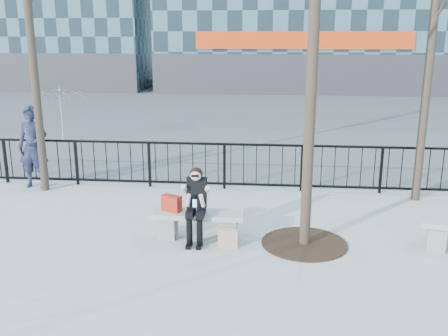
{
  "coord_description": "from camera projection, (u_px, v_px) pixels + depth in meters",
  "views": [
    {
      "loc": [
        1.27,
        -8.28,
        3.56
      ],
      "look_at": [
        0.4,
        0.8,
        1.1
      ],
      "focal_mm": 40.0,
      "sensor_mm": 36.0,
      "label": 1
    }
  ],
  "objects": [
    {
      "name": "vendor_umbrella",
      "position": [
        61.0,
        115.0,
        16.62
      ],
      "size": [
        2.44,
        2.47,
        1.88
      ],
      "primitive_type": "imported",
      "rotation": [
        0.0,
        0.0,
        0.21
      ],
      "color": "yellow",
      "rests_on": "ground"
    },
    {
      "name": "street_surface",
      "position": [
        244.0,
        112.0,
        23.42
      ],
      "size": [
        60.0,
        23.0,
        0.01
      ],
      "primitive_type": "cube",
      "color": "#474747",
      "rests_on": "ground"
    },
    {
      "name": "railing",
      "position": [
        216.0,
        166.0,
        11.74
      ],
      "size": [
        14.0,
        0.06,
        1.1
      ],
      "color": "black",
      "rests_on": "ground"
    },
    {
      "name": "handbag",
      "position": [
        172.0,
        203.0,
        8.9
      ],
      "size": [
        0.39,
        0.29,
        0.29
      ],
      "primitive_type": "cube",
      "rotation": [
        0.0,
        0.0,
        -0.41
      ],
      "color": "#9E2213",
      "rests_on": "bench_main"
    },
    {
      "name": "shopping_bag",
      "position": [
        228.0,
        238.0,
        8.56
      ],
      "size": [
        0.35,
        0.14,
        0.32
      ],
      "primitive_type": "cube",
      "rotation": [
        0.0,
        0.0,
        -0.04
      ],
      "color": "tan",
      "rests_on": "ground"
    },
    {
      "name": "bench_main",
      "position": [
        198.0,
        222.0,
        8.92
      ],
      "size": [
        1.65,
        0.46,
        0.49
      ],
      "color": "slate",
      "rests_on": "ground"
    },
    {
      "name": "standing_man",
      "position": [
        33.0,
        147.0,
        11.75
      ],
      "size": [
        0.74,
        0.51,
        1.96
      ],
      "primitive_type": "imported",
      "rotation": [
        0.0,
        0.0,
        0.05
      ],
      "color": "black",
      "rests_on": "ground"
    },
    {
      "name": "ground",
      "position": [
        198.0,
        238.0,
        9.0
      ],
      "size": [
        120.0,
        120.0,
        0.0
      ],
      "primitive_type": "plane",
      "color": "#999894",
      "rests_on": "ground"
    },
    {
      "name": "tree_grate",
      "position": [
        304.0,
        243.0,
        8.73
      ],
      "size": [
        1.5,
        1.5,
        0.02
      ],
      "primitive_type": "cylinder",
      "color": "black",
      "rests_on": "ground"
    },
    {
      "name": "seated_woman",
      "position": [
        196.0,
        206.0,
        8.67
      ],
      "size": [
        0.5,
        0.64,
        1.34
      ],
      "color": "black",
      "rests_on": "ground"
    }
  ]
}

